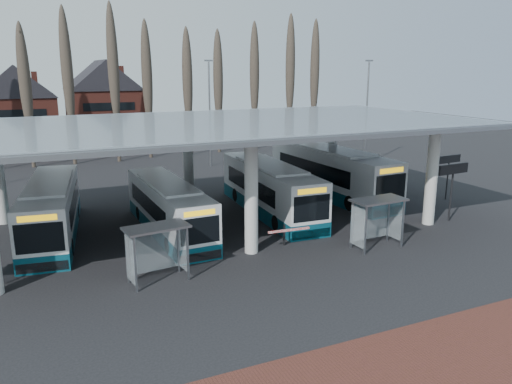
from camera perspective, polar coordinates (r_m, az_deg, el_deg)
name	(u,v)px	position (r m, az deg, el deg)	size (l,w,h in m)	color
ground	(272,269)	(24.28, 1.88, -8.80)	(140.00, 140.00, 0.00)	black
station_canopy	(214,132)	(30.00, -4.84, 6.81)	(32.00, 16.00, 6.34)	silver
poplar_row	(131,74)	(53.99, -14.11, 12.90)	(45.10, 1.10, 14.50)	#473D33
lamp_post_b	(210,112)	(48.91, -5.31, 9.14)	(0.80, 0.16, 10.17)	slate
lamp_post_c	(367,111)	(50.18, 12.53, 8.99)	(0.80, 0.16, 10.17)	slate
bus_0	(52,210)	(30.79, -22.31, -1.94)	(3.97, 11.74, 3.20)	silver
bus_1	(169,208)	(29.68, -9.96, -1.84)	(2.62, 10.89, 3.01)	silver
bus_2	(269,189)	(33.17, 1.54, 0.31)	(3.17, 12.07, 3.32)	silver
bus_3	(330,173)	(38.06, 8.47, 2.16)	(3.43, 13.18, 3.63)	silver
shelter_1	(156,241)	(22.81, -11.37, -5.47)	(2.97, 1.74, 2.62)	gray
shelter_2	(376,212)	(27.31, 13.58, -2.21)	(2.97, 1.57, 2.71)	gray
info_sign_0	(453,173)	(33.24, 21.60, 1.98)	(2.45, 0.31, 3.64)	black
info_sign_1	(449,163)	(38.76, 21.19, 3.16)	(2.21, 0.29, 3.29)	black
barrier	(288,231)	(26.78, 3.66, -4.50)	(2.38, 0.72, 1.19)	black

